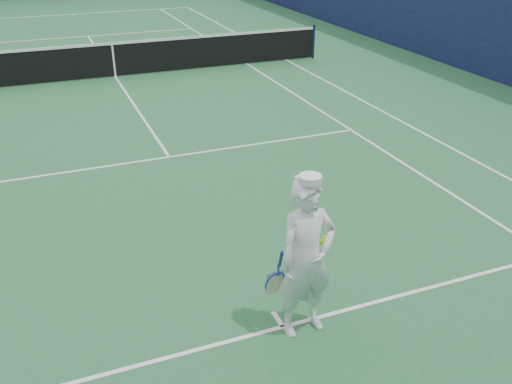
% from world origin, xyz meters
% --- Properties ---
extents(ground, '(80.00, 80.00, 0.00)m').
position_xyz_m(ground, '(0.00, 0.00, 0.00)').
color(ground, '#266436').
rests_on(ground, ground).
extents(court_markings, '(11.03, 23.83, 0.01)m').
position_xyz_m(court_markings, '(0.00, 0.00, 0.00)').
color(court_markings, white).
rests_on(court_markings, ground).
extents(windscreen_fence, '(20.12, 36.12, 4.00)m').
position_xyz_m(windscreen_fence, '(0.00, 0.00, 2.00)').
color(windscreen_fence, black).
rests_on(windscreen_fence, ground).
extents(tennis_net, '(12.88, 0.09, 1.07)m').
position_xyz_m(tennis_net, '(0.00, 0.00, 0.55)').
color(tennis_net, '#141E4C').
rests_on(tennis_net, ground).
extents(tennis_player, '(0.81, 0.51, 1.96)m').
position_xyz_m(tennis_player, '(0.22, -11.98, 0.96)').
color(tennis_player, white).
rests_on(tennis_player, ground).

